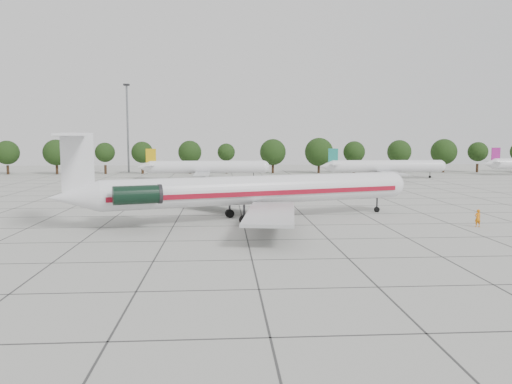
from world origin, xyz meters
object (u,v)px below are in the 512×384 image
main_airliner (242,190)px  ground_crew (478,218)px  floodlight_mast (128,123)px  bg_airliner_c (207,167)px  bg_airliner_d (386,167)px

main_airliner → ground_crew: bearing=-30.0°
ground_crew → floodlight_mast: (-56.15, 94.36, 13.28)m
main_airliner → bg_airliner_c: bearing=78.7°
bg_airliner_d → floodlight_mast: floodlight_mast is taller
bg_airliner_c → bg_airliner_d: same height
main_airliner → bg_airliner_c: size_ratio=1.55×
floodlight_mast → ground_crew: bearing=-59.2°
ground_crew → floodlight_mast: size_ratio=0.08×
bg_airliner_d → main_airliner: bearing=-121.6°
ground_crew → bg_airliner_d: (11.79, 67.93, 1.91)m
main_airliner → bg_airliner_c: (-6.28, 61.48, -0.79)m
floodlight_mast → bg_airliner_c: bearing=-48.7°
ground_crew → bg_airliner_d: bearing=-105.1°
ground_crew → main_airliner: bearing=-18.2°
bg_airliner_d → floodlight_mast: size_ratio=1.11×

